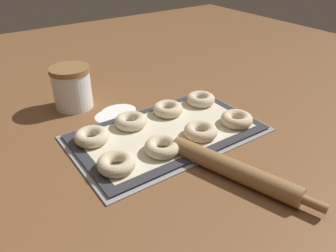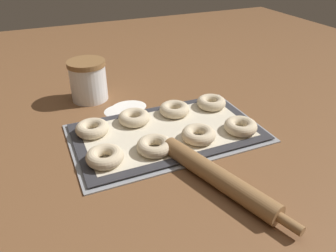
{
  "view_description": "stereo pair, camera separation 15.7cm",
  "coord_description": "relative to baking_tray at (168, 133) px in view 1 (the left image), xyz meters",
  "views": [
    {
      "loc": [
        -0.45,
        -0.66,
        0.5
      ],
      "look_at": [
        0.0,
        -0.01,
        0.03
      ],
      "focal_mm": 35.0,
      "sensor_mm": 36.0,
      "label": 1
    },
    {
      "loc": [
        -0.31,
        -0.74,
        0.5
      ],
      "look_at": [
        0.0,
        -0.01,
        0.03
      ],
      "focal_mm": 35.0,
      "sensor_mm": 36.0,
      "label": 2
    }
  ],
  "objects": [
    {
      "name": "ground_plane",
      "position": [
        -0.0,
        0.01,
        -0.0
      ],
      "size": [
        2.8,
        2.8,
        0.0
      ],
      "primitive_type": "plane",
      "color": "brown"
    },
    {
      "name": "baking_tray",
      "position": [
        0.0,
        0.0,
        0.0
      ],
      "size": [
        0.54,
        0.33,
        0.01
      ],
      "color": "#93969B",
      "rests_on": "ground_plane"
    },
    {
      "name": "baking_mat",
      "position": [
        0.0,
        0.0,
        0.01
      ],
      "size": [
        0.51,
        0.3,
        0.0
      ],
      "color": "#333338",
      "rests_on": "baking_tray"
    },
    {
      "name": "bagel_front_far_left",
      "position": [
        -0.2,
        -0.07,
        0.02
      ],
      "size": [
        0.09,
        0.09,
        0.03
      ],
      "color": "beige",
      "rests_on": "baking_mat"
    },
    {
      "name": "bagel_front_mid_left",
      "position": [
        -0.07,
        -0.08,
        0.02
      ],
      "size": [
        0.09,
        0.09,
        0.03
      ],
      "color": "beige",
      "rests_on": "baking_mat"
    },
    {
      "name": "bagel_front_mid_right",
      "position": [
        0.06,
        -0.07,
        0.02
      ],
      "size": [
        0.09,
        0.09,
        0.03
      ],
      "color": "beige",
      "rests_on": "baking_mat"
    },
    {
      "name": "bagel_front_far_right",
      "position": [
        0.19,
        -0.08,
        0.02
      ],
      "size": [
        0.09,
        0.09,
        0.03
      ],
      "color": "beige",
      "rests_on": "baking_mat"
    },
    {
      "name": "bagel_back_far_left",
      "position": [
        -0.2,
        0.07,
        0.02
      ],
      "size": [
        0.09,
        0.09,
        0.03
      ],
      "color": "beige",
      "rests_on": "baking_mat"
    },
    {
      "name": "bagel_back_mid_left",
      "position": [
        -0.07,
        0.08,
        0.02
      ],
      "size": [
        0.09,
        0.09,
        0.03
      ],
      "color": "beige",
      "rests_on": "baking_mat"
    },
    {
      "name": "bagel_back_mid_right",
      "position": [
        0.06,
        0.09,
        0.02
      ],
      "size": [
        0.09,
        0.09,
        0.03
      ],
      "color": "beige",
      "rests_on": "baking_mat"
    },
    {
      "name": "bagel_back_far_right",
      "position": [
        0.19,
        0.08,
        0.02
      ],
      "size": [
        0.09,
        0.09,
        0.03
      ],
      "color": "beige",
      "rests_on": "baking_mat"
    },
    {
      "name": "flour_canister",
      "position": [
        -0.15,
        0.32,
        0.06
      ],
      "size": [
        0.13,
        0.13,
        0.14
      ],
      "color": "white",
      "rests_on": "ground_plane"
    },
    {
      "name": "rolling_pin",
      "position": [
        0.01,
        -0.24,
        0.02
      ],
      "size": [
        0.15,
        0.41,
        0.05
      ],
      "color": "olive",
      "rests_on": "ground_plane"
    },
    {
      "name": "flour_patch_near",
      "position": [
        -0.05,
        0.2,
        -0.0
      ],
      "size": [
        0.12,
        0.1,
        0.0
      ],
      "color": "white",
      "rests_on": "ground_plane"
    },
    {
      "name": "flour_patch_far",
      "position": [
        -0.09,
        0.19,
        -0.0
      ],
      "size": [
        0.1,
        0.09,
        0.0
      ],
      "color": "white",
      "rests_on": "ground_plane"
    }
  ]
}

